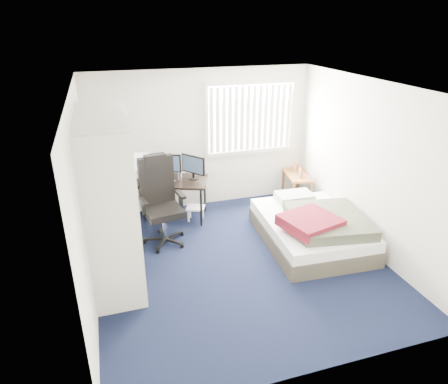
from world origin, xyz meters
TOP-DOWN VIEW (x-y plane):
  - ground at (0.00, 0.00)m, footprint 4.20×4.20m
  - room_shell at (0.00, 0.00)m, footprint 4.20×4.20m
  - window_assembly at (0.90, 2.04)m, footprint 1.72×0.09m
  - closet at (-1.67, 0.27)m, footprint 0.64×1.84m
  - desk at (-0.77, 1.75)m, footprint 1.60×1.15m
  - office_chair at (-0.96, 0.96)m, footprint 0.74×0.74m
  - footstool at (-0.30, 1.47)m, footprint 0.38×0.34m
  - nightstand at (1.75, 1.71)m, footprint 0.52×0.85m
  - bed at (1.26, 0.16)m, footprint 1.52×1.97m
  - pine_box at (-1.65, -0.18)m, footprint 0.47×0.40m

SIDE VIEW (x-z plane):
  - ground at x=0.00m, z-range 0.00..0.00m
  - pine_box at x=-1.65m, z-range 0.00..0.30m
  - footstool at x=-0.30m, z-range 0.07..0.32m
  - bed at x=1.26m, z-range -0.04..0.59m
  - nightstand at x=1.75m, z-range 0.12..0.84m
  - office_chair at x=-0.96m, z-range -0.16..1.23m
  - desk at x=-0.77m, z-range 0.16..1.34m
  - closet at x=-1.67m, z-range 0.24..2.46m
  - room_shell at x=0.00m, z-range -0.59..3.61m
  - window_assembly at x=0.90m, z-range 0.94..2.26m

